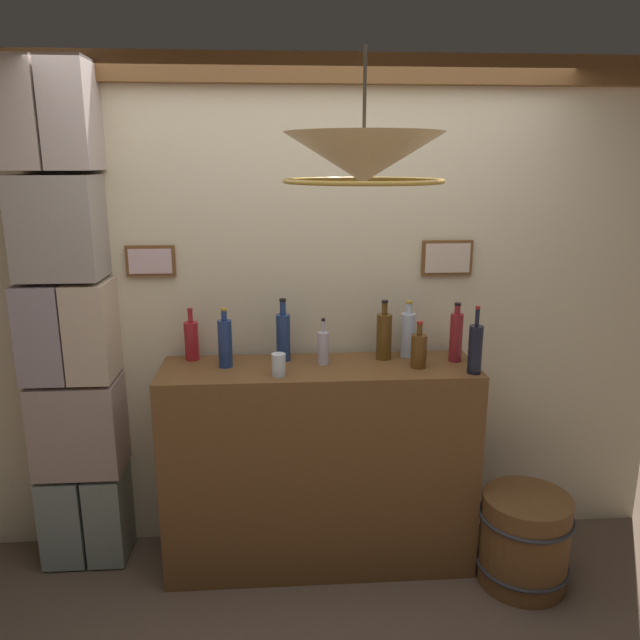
{
  "coord_description": "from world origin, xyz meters",
  "views": [
    {
      "loc": [
        -0.2,
        -2.09,
        2.07
      ],
      "look_at": [
        0.0,
        0.75,
        1.33
      ],
      "focal_mm": 34.76,
      "sensor_mm": 36.0,
      "label": 1
    }
  ],
  "objects_px": {
    "liquor_bottle_rye": "(408,334)",
    "glass_tumbler_rocks": "(279,365)",
    "liquor_bottle_gin": "(283,336)",
    "liquor_bottle_bourbon": "(475,348)",
    "liquor_bottle_scotch": "(225,342)",
    "liquor_bottle_whiskey": "(456,336)",
    "liquor_bottle_brandy": "(323,347)",
    "liquor_bottle_rum": "(419,350)",
    "pendant_lamp": "(364,160)",
    "wooden_barrel": "(524,540)",
    "liquor_bottle_amaro": "(192,340)",
    "liquor_bottle_vodka": "(384,335)"
  },
  "relations": [
    {
      "from": "liquor_bottle_brandy",
      "to": "glass_tumbler_rocks",
      "type": "height_order",
      "value": "liquor_bottle_brandy"
    },
    {
      "from": "pendant_lamp",
      "to": "liquor_bottle_rye",
      "type": "bearing_deg",
      "value": 67.19
    },
    {
      "from": "liquor_bottle_whiskey",
      "to": "liquor_bottle_bourbon",
      "type": "xyz_separation_m",
      "value": [
        0.04,
        -0.19,
        -0.01
      ]
    },
    {
      "from": "liquor_bottle_rye",
      "to": "wooden_barrel",
      "type": "xyz_separation_m",
      "value": [
        0.54,
        -0.39,
        -0.97
      ]
    },
    {
      "from": "glass_tumbler_rocks",
      "to": "pendant_lamp",
      "type": "bearing_deg",
      "value": -64.21
    },
    {
      "from": "liquor_bottle_rum",
      "to": "pendant_lamp",
      "type": "relative_size",
      "value": 0.42
    },
    {
      "from": "liquor_bottle_rum",
      "to": "liquor_bottle_gin",
      "type": "bearing_deg",
      "value": 166.57
    },
    {
      "from": "liquor_bottle_vodka",
      "to": "liquor_bottle_scotch",
      "type": "relative_size",
      "value": 1.03
    },
    {
      "from": "liquor_bottle_gin",
      "to": "liquor_bottle_bourbon",
      "type": "xyz_separation_m",
      "value": [
        0.91,
        -0.26,
        -0.01
      ]
    },
    {
      "from": "liquor_bottle_scotch",
      "to": "liquor_bottle_rum",
      "type": "bearing_deg",
      "value": -4.48
    },
    {
      "from": "wooden_barrel",
      "to": "liquor_bottle_whiskey",
      "type": "bearing_deg",
      "value": 136.99
    },
    {
      "from": "liquor_bottle_brandy",
      "to": "liquor_bottle_bourbon",
      "type": "height_order",
      "value": "liquor_bottle_bourbon"
    },
    {
      "from": "liquor_bottle_bourbon",
      "to": "pendant_lamp",
      "type": "relative_size",
      "value": 0.59
    },
    {
      "from": "liquor_bottle_whiskey",
      "to": "liquor_bottle_rum",
      "type": "relative_size",
      "value": 1.3
    },
    {
      "from": "liquor_bottle_brandy",
      "to": "pendant_lamp",
      "type": "distance_m",
      "value": 1.19
    },
    {
      "from": "liquor_bottle_brandy",
      "to": "liquor_bottle_scotch",
      "type": "bearing_deg",
      "value": -179.51
    },
    {
      "from": "liquor_bottle_rye",
      "to": "wooden_barrel",
      "type": "height_order",
      "value": "liquor_bottle_rye"
    },
    {
      "from": "liquor_bottle_whiskey",
      "to": "wooden_barrel",
      "type": "height_order",
      "value": "liquor_bottle_whiskey"
    },
    {
      "from": "liquor_bottle_bourbon",
      "to": "glass_tumbler_rocks",
      "type": "bearing_deg",
      "value": 178.13
    },
    {
      "from": "glass_tumbler_rocks",
      "to": "liquor_bottle_rye",
      "type": "bearing_deg",
      "value": 20.6
    },
    {
      "from": "wooden_barrel",
      "to": "liquor_bottle_amaro",
      "type": "bearing_deg",
      "value": 166.02
    },
    {
      "from": "liquor_bottle_whiskey",
      "to": "liquor_bottle_gin",
      "type": "height_order",
      "value": "liquor_bottle_gin"
    },
    {
      "from": "liquor_bottle_rye",
      "to": "wooden_barrel",
      "type": "bearing_deg",
      "value": -35.76
    },
    {
      "from": "liquor_bottle_whiskey",
      "to": "liquor_bottle_brandy",
      "type": "xyz_separation_m",
      "value": [
        -0.67,
        -0.01,
        -0.04
      ]
    },
    {
      "from": "liquor_bottle_rye",
      "to": "glass_tumbler_rocks",
      "type": "height_order",
      "value": "liquor_bottle_rye"
    },
    {
      "from": "liquor_bottle_vodka",
      "to": "liquor_bottle_brandy",
      "type": "distance_m",
      "value": 0.32
    },
    {
      "from": "liquor_bottle_amaro",
      "to": "glass_tumbler_rocks",
      "type": "relative_size",
      "value": 2.52
    },
    {
      "from": "liquor_bottle_scotch",
      "to": "wooden_barrel",
      "type": "xyz_separation_m",
      "value": [
        1.47,
        -0.28,
        -0.97
      ]
    },
    {
      "from": "liquor_bottle_whiskey",
      "to": "glass_tumbler_rocks",
      "type": "bearing_deg",
      "value": -170.02
    },
    {
      "from": "liquor_bottle_vodka",
      "to": "liquor_bottle_scotch",
      "type": "bearing_deg",
      "value": -174.78
    },
    {
      "from": "liquor_bottle_rum",
      "to": "glass_tumbler_rocks",
      "type": "distance_m",
      "value": 0.69
    },
    {
      "from": "liquor_bottle_amaro",
      "to": "liquor_bottle_vodka",
      "type": "bearing_deg",
      "value": -3.07
    },
    {
      "from": "liquor_bottle_brandy",
      "to": "liquor_bottle_bourbon",
      "type": "bearing_deg",
      "value": -14.36
    },
    {
      "from": "liquor_bottle_rye",
      "to": "liquor_bottle_scotch",
      "type": "bearing_deg",
      "value": -173.6
    },
    {
      "from": "liquor_bottle_gin",
      "to": "liquor_bottle_brandy",
      "type": "relative_size",
      "value": 1.36
    },
    {
      "from": "pendant_lamp",
      "to": "wooden_barrel",
      "type": "height_order",
      "value": "pendant_lamp"
    },
    {
      "from": "liquor_bottle_rye",
      "to": "liquor_bottle_amaro",
      "type": "relative_size",
      "value": 1.1
    },
    {
      "from": "liquor_bottle_bourbon",
      "to": "liquor_bottle_brandy",
      "type": "bearing_deg",
      "value": 165.64
    },
    {
      "from": "liquor_bottle_gin",
      "to": "liquor_bottle_brandy",
      "type": "xyz_separation_m",
      "value": [
        0.2,
        -0.08,
        -0.04
      ]
    },
    {
      "from": "liquor_bottle_scotch",
      "to": "liquor_bottle_bourbon",
      "type": "bearing_deg",
      "value": -8.47
    },
    {
      "from": "liquor_bottle_gin",
      "to": "liquor_bottle_bourbon",
      "type": "height_order",
      "value": "liquor_bottle_bourbon"
    },
    {
      "from": "wooden_barrel",
      "to": "liquor_bottle_scotch",
      "type": "bearing_deg",
      "value": 169.02
    },
    {
      "from": "liquor_bottle_brandy",
      "to": "liquor_bottle_gin",
      "type": "bearing_deg",
      "value": 158.04
    },
    {
      "from": "liquor_bottle_gin",
      "to": "liquor_bottle_bourbon",
      "type": "distance_m",
      "value": 0.94
    },
    {
      "from": "liquor_bottle_whiskey",
      "to": "wooden_barrel",
      "type": "bearing_deg",
      "value": -43.01
    },
    {
      "from": "liquor_bottle_amaro",
      "to": "liquor_bottle_bourbon",
      "type": "relative_size",
      "value": 0.82
    },
    {
      "from": "liquor_bottle_rye",
      "to": "pendant_lamp",
      "type": "bearing_deg",
      "value": -112.81
    },
    {
      "from": "liquor_bottle_rum",
      "to": "liquor_bottle_bourbon",
      "type": "bearing_deg",
      "value": -22.75
    },
    {
      "from": "liquor_bottle_whiskey",
      "to": "liquor_bottle_amaro",
      "type": "height_order",
      "value": "liquor_bottle_whiskey"
    },
    {
      "from": "liquor_bottle_vodka",
      "to": "liquor_bottle_bourbon",
      "type": "height_order",
      "value": "liquor_bottle_bourbon"
    }
  ]
}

